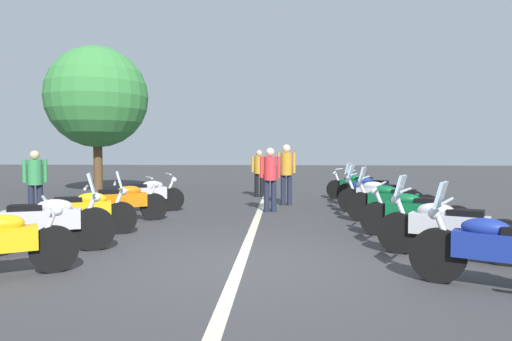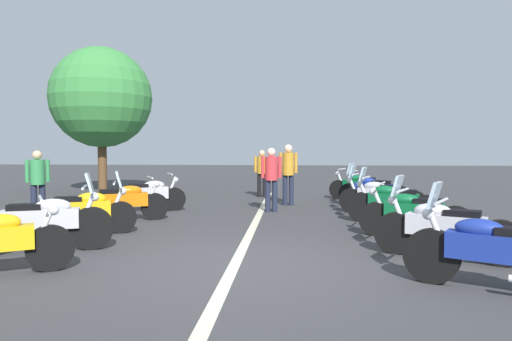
# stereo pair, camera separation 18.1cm
# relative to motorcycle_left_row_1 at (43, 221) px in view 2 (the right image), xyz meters

# --- Properties ---
(ground_plane) EXTENTS (80.00, 80.00, 0.00)m
(ground_plane) POSITION_rel_motorcycle_left_row_1_xyz_m (-0.59, -3.07, -0.48)
(ground_plane) COLOR #38383A
(lane_centre_stripe) EXTENTS (15.19, 0.16, 0.01)m
(lane_centre_stripe) POSITION_rel_motorcycle_left_row_1_xyz_m (2.30, -3.07, -0.48)
(lane_centre_stripe) COLOR beige
(lane_centre_stripe) RESTS_ON ground_plane
(motorcycle_left_row_1) EXTENTS (0.97, 2.07, 1.23)m
(motorcycle_left_row_1) POSITION_rel_motorcycle_left_row_1_xyz_m (0.00, 0.00, 0.00)
(motorcycle_left_row_1) COLOR black
(motorcycle_left_row_1) RESTS_ON ground_plane
(motorcycle_left_row_2) EXTENTS (0.91, 1.92, 1.19)m
(motorcycle_left_row_2) POSITION_rel_motorcycle_left_row_1_xyz_m (1.44, 0.03, -0.02)
(motorcycle_left_row_2) COLOR black
(motorcycle_left_row_2) RESTS_ON ground_plane
(motorcycle_left_row_3) EXTENTS (1.12, 1.87, 0.98)m
(motorcycle_left_row_3) POSITION_rel_motorcycle_left_row_1_xyz_m (3.03, -0.12, -0.03)
(motorcycle_left_row_3) COLOR black
(motorcycle_left_row_3) RESTS_ON ground_plane
(motorcycle_left_row_4) EXTENTS (1.04, 1.84, 0.98)m
(motorcycle_left_row_4) POSITION_rel_motorcycle_left_row_1_xyz_m (4.62, -0.18, -0.03)
(motorcycle_left_row_4) COLOR black
(motorcycle_left_row_4) RESTS_ON ground_plane
(motorcycle_right_row_0) EXTENTS (1.12, 1.84, 1.22)m
(motorcycle_right_row_0) POSITION_rel_motorcycle_left_row_1_xyz_m (-1.52, -6.10, -0.01)
(motorcycle_right_row_0) COLOR black
(motorcycle_right_row_0) RESTS_ON ground_plane
(motorcycle_right_row_1) EXTENTS (1.10, 1.90, 1.21)m
(motorcycle_right_row_1) POSITION_rel_motorcycle_left_row_1_xyz_m (0.01, -6.05, -0.01)
(motorcycle_right_row_1) COLOR black
(motorcycle_right_row_1) RESTS_ON ground_plane
(motorcycle_right_row_2) EXTENTS (0.94, 1.91, 0.99)m
(motorcycle_right_row_2) POSITION_rel_motorcycle_left_row_1_xyz_m (1.56, -6.03, -0.03)
(motorcycle_right_row_2) COLOR black
(motorcycle_right_row_2) RESTS_ON ground_plane
(motorcycle_right_row_3) EXTENTS (0.97, 1.93, 1.22)m
(motorcycle_right_row_3) POSITION_rel_motorcycle_left_row_1_xyz_m (3.18, -6.01, -0.01)
(motorcycle_right_row_3) COLOR black
(motorcycle_right_row_3) RESTS_ON ground_plane
(motorcycle_right_row_4) EXTENTS (1.01, 2.04, 1.19)m
(motorcycle_right_row_4) POSITION_rel_motorcycle_left_row_1_xyz_m (4.69, -6.06, -0.02)
(motorcycle_right_row_4) COLOR black
(motorcycle_right_row_4) RESTS_ON ground_plane
(motorcycle_right_row_5) EXTENTS (1.10, 1.84, 1.20)m
(motorcycle_right_row_5) POSITION_rel_motorcycle_left_row_1_xyz_m (6.17, -6.11, -0.02)
(motorcycle_right_row_5) COLOR black
(motorcycle_right_row_5) RESTS_ON ground_plane
(motorcycle_right_row_6) EXTENTS (1.04, 1.87, 0.99)m
(motorcycle_right_row_6) POSITION_rel_motorcycle_left_row_1_xyz_m (7.73, -5.99, -0.03)
(motorcycle_right_row_6) COLOR black
(motorcycle_right_row_6) RESTS_ON ground_plane
(bystander_0) EXTENTS (0.32, 0.53, 1.58)m
(bystander_0) POSITION_rel_motorcycle_left_row_1_xyz_m (8.50, -2.86, 0.44)
(bystander_0) COLOR black
(bystander_0) RESTS_ON ground_plane
(bystander_1) EXTENTS (0.32, 0.53, 1.64)m
(bystander_1) POSITION_rel_motorcycle_left_row_1_xyz_m (4.85, -3.34, 0.48)
(bystander_1) COLOR #1E2338
(bystander_1) RESTS_ON ground_plane
(bystander_2) EXTENTS (0.32, 0.53, 1.74)m
(bystander_2) POSITION_rel_motorcycle_left_row_1_xyz_m (6.28, -3.76, 0.54)
(bystander_2) COLOR #1E2338
(bystander_2) RESTS_ON ground_plane
(bystander_3) EXTENTS (0.36, 0.44, 1.57)m
(bystander_3) POSITION_rel_motorcycle_left_row_1_xyz_m (3.42, 2.06, 0.44)
(bystander_3) COLOR #1E2338
(bystander_3) RESTS_ON ground_plane
(roadside_tree_0) EXTENTS (3.65, 3.65, 5.32)m
(roadside_tree_0) POSITION_rel_motorcycle_left_row_1_xyz_m (9.49, 3.10, 3.01)
(roadside_tree_0) COLOR brown
(roadside_tree_0) RESTS_ON ground_plane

